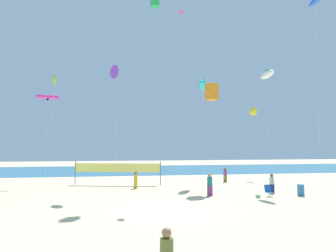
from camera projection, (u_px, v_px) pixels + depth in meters
name	position (u px, v px, depth m)	size (l,w,h in m)	color
ground_plane	(163.00, 210.00, 18.76)	(120.00, 120.00, 0.00)	beige
ocean_band	(137.00, 170.00, 49.54)	(120.00, 20.00, 0.01)	teal
beachgoer_teal_shirt	(210.00, 184.00, 24.26)	(0.41, 0.41, 1.79)	#7A3872
beachgoer_plum_shirt	(225.00, 174.00, 33.17)	(0.36, 0.36, 1.58)	olive
beachgoer_mustard_shirt	(136.00, 179.00, 28.24)	(0.36, 0.36, 1.57)	gold
beachgoer_sage_shirt	(272.00, 183.00, 25.58)	(0.37, 0.37, 1.62)	navy
folding_beach_chair	(268.00, 190.00, 23.92)	(0.52, 0.65, 0.89)	#1959B2
trash_barrel	(301.00, 190.00, 24.18)	(0.54, 0.54, 0.90)	teal
volleyball_net	(117.00, 169.00, 30.85)	(8.70, 2.03, 2.40)	#4C4C51
beach_handbag	(258.00, 196.00, 23.12)	(0.33, 0.16, 0.26)	#99B28C
kite_yellow_delta	(252.00, 111.00, 38.13)	(0.86, 1.03, 8.84)	silver
kite_orange_box	(212.00, 92.00, 29.41)	(1.14, 1.14, 10.00)	silver
kite_green_box	(155.00, 2.00, 28.74)	(0.80, 0.80, 18.26)	silver
kite_cyan_inflatable	(203.00, 85.00, 33.29)	(1.80, 2.61, 11.29)	silver
kite_lime_delta	(54.00, 79.00, 29.46)	(0.69, 1.00, 10.97)	silver
kite_magenta_tube	(48.00, 97.00, 32.58)	(2.28, 1.12, 9.46)	silver
kite_white_inflatable	(267.00, 75.00, 28.95)	(1.07, 2.00, 11.30)	silver
kite_violet_delta	(116.00, 72.00, 27.39)	(1.12, 1.24, 11.28)	silver
kite_magenta_diamond	(180.00, 17.00, 27.54)	(0.65, 0.65, 16.38)	silver
kite_blue_inflatable	(315.00, 2.00, 24.33)	(0.75, 1.37, 15.99)	silver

